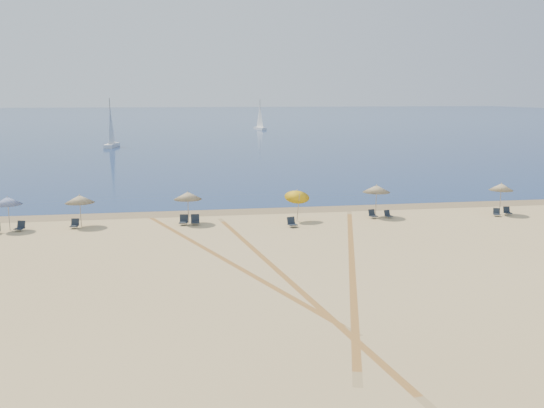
{
  "coord_description": "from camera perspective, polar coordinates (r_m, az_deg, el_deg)",
  "views": [
    {
      "loc": [
        -6.85,
        -22.03,
        9.37
      ],
      "look_at": [
        0.0,
        20.0,
        1.3
      ],
      "focal_mm": 38.22,
      "sensor_mm": 36.0,
      "label": 1
    }
  ],
  "objects": [
    {
      "name": "chair_1",
      "position": [
        44.08,
        -23.55,
        -2.05
      ],
      "size": [
        0.75,
        0.81,
        0.69
      ],
      "rotation": [
        0.0,
        0.0,
        -0.31
      ],
      "color": "black",
      "rests_on": "ground"
    },
    {
      "name": "chair_5",
      "position": [
        41.62,
        1.97,
        -1.85
      ],
      "size": [
        0.74,
        0.81,
        0.71
      ],
      "rotation": [
        0.0,
        0.0,
        0.26
      ],
      "color": "black",
      "rests_on": "ground"
    },
    {
      "name": "umbrella_2",
      "position": [
        42.81,
        -8.3,
        0.82
      ],
      "size": [
        2.07,
        2.07,
        2.43
      ],
      "color": "gray",
      "rests_on": "ground"
    },
    {
      "name": "sailboat_0",
      "position": [
        158.43,
        -1.19,
        8.22
      ],
      "size": [
        2.89,
        5.58,
        8.07
      ],
      "rotation": [
        0.0,
        0.0,
        0.29
      ],
      "color": "white",
      "rests_on": "ocean"
    },
    {
      "name": "chair_4",
      "position": [
        42.7,
        -7.58,
        -1.59
      ],
      "size": [
        0.63,
        0.73,
        0.74
      ],
      "rotation": [
        0.0,
        0.0,
        -0.02
      ],
      "color": "black",
      "rests_on": "ground"
    },
    {
      "name": "chair_6",
      "position": [
        45.26,
        9.88,
        -1.01
      ],
      "size": [
        0.68,
        0.75,
        0.65
      ],
      "rotation": [
        0.0,
        0.0,
        0.26
      ],
      "color": "black",
      "rests_on": "ground"
    },
    {
      "name": "chair_7",
      "position": [
        45.57,
        11.35,
        -1.01
      ],
      "size": [
        0.64,
        0.69,
        0.59
      ],
      "rotation": [
        0.0,
        0.0,
        0.3
      ],
      "color": "black",
      "rests_on": "ground"
    },
    {
      "name": "wet_sand",
      "position": [
        47.47,
        -0.78,
        -0.65
      ],
      "size": [
        500.0,
        500.0,
        0.0
      ],
      "primitive_type": "plane",
      "color": "olive",
      "rests_on": "ground"
    },
    {
      "name": "sailboat_1",
      "position": [
        108.9,
        -15.56,
        6.8
      ],
      "size": [
        2.32,
        6.03,
        8.75
      ],
      "rotation": [
        0.0,
        0.0,
        -0.14
      ],
      "color": "white",
      "rests_on": "ocean"
    },
    {
      "name": "chair_2",
      "position": [
        43.57,
        -18.86,
        -1.88
      ],
      "size": [
        0.62,
        0.71,
        0.67
      ],
      "rotation": [
        0.0,
        0.0,
        -0.12
      ],
      "color": "black",
      "rests_on": "ground"
    },
    {
      "name": "ocean",
      "position": [
        247.3,
        -7.75,
        8.47
      ],
      "size": [
        500.0,
        500.0,
        0.0
      ],
      "primitive_type": "plane",
      "color": "#0C2151",
      "rests_on": "ground"
    },
    {
      "name": "umbrella_1",
      "position": [
        43.6,
        -18.42,
        0.47
      ],
      "size": [
        2.08,
        2.08,
        2.36
      ],
      "color": "gray",
      "rests_on": "ground"
    },
    {
      "name": "tire_tracks",
      "position": [
        33.15,
        0.72,
        -5.69
      ],
      "size": [
        43.61,
        40.16,
        0.0
      ],
      "color": "tan",
      "rests_on": "ground"
    },
    {
      "name": "umbrella_4",
      "position": [
        45.4,
        10.25,
        1.49
      ],
      "size": [
        2.12,
        2.12,
        2.56
      ],
      "color": "gray",
      "rests_on": "ground"
    },
    {
      "name": "chair_3",
      "position": [
        42.76,
        -8.69,
        -1.61
      ],
      "size": [
        0.71,
        0.8,
        0.74
      ],
      "rotation": [
        0.0,
        0.0,
        -0.15
      ],
      "color": "black",
      "rests_on": "ground"
    },
    {
      "name": "umbrella_3",
      "position": [
        43.14,
        2.5,
        1.0
      ],
      "size": [
        1.87,
        1.94,
        2.7
      ],
      "color": "gray",
      "rests_on": "ground"
    },
    {
      "name": "chair_9",
      "position": [
        49.45,
        22.16,
        -0.67
      ],
      "size": [
        0.56,
        0.64,
        0.63
      ],
      "rotation": [
        0.0,
        0.0,
        -0.06
      ],
      "color": "black",
      "rests_on": "ground"
    },
    {
      "name": "ground",
      "position": [
        24.9,
        7.58,
        -11.47
      ],
      "size": [
        160.0,
        160.0,
        0.0
      ],
      "primitive_type": "plane",
      "color": "tan",
      "rests_on": "ground"
    },
    {
      "name": "umbrella_0",
      "position": [
        44.16,
        -24.6,
        0.29
      ],
      "size": [
        1.94,
        1.94,
        2.45
      ],
      "color": "gray",
      "rests_on": "ground"
    },
    {
      "name": "chair_8",
      "position": [
        48.61,
        21.25,
        -0.8
      ],
      "size": [
        0.7,
        0.75,
        0.61
      ],
      "rotation": [
        0.0,
        0.0,
        -0.41
      ],
      "color": "black",
      "rests_on": "ground"
    },
    {
      "name": "umbrella_5",
      "position": [
        49.06,
        21.65,
        1.58
      ],
      "size": [
        1.87,
        1.87,
        2.55
      ],
      "color": "gray",
      "rests_on": "ground"
    }
  ]
}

